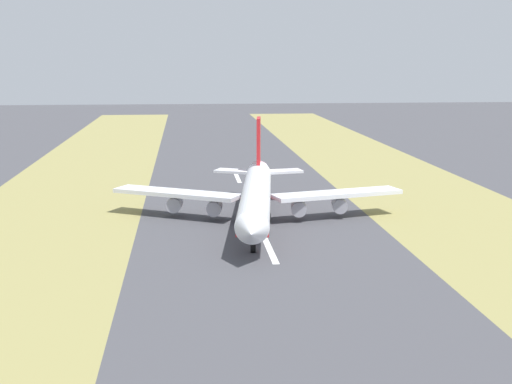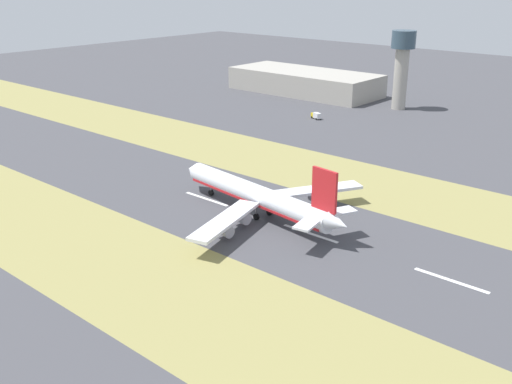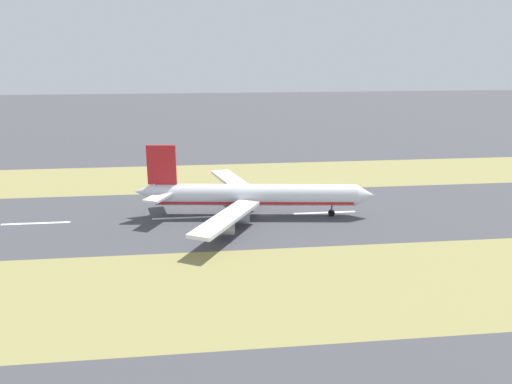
% 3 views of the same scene
% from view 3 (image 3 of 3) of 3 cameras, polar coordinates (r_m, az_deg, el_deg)
% --- Properties ---
extents(ground_plane, '(800.00, 800.00, 0.00)m').
position_cam_3_polar(ground_plane, '(141.94, 1.14, -2.62)').
color(ground_plane, '#424247').
extents(grass_median_west, '(40.00, 600.00, 0.01)m').
position_cam_3_polar(grass_median_west, '(184.81, -0.72, 1.85)').
color(grass_median_west, olive).
rests_on(grass_median_west, ground).
extents(grass_median_east, '(40.00, 600.00, 0.01)m').
position_cam_3_polar(grass_median_east, '(100.94, 4.60, -10.81)').
color(grass_median_east, olive).
rests_on(grass_median_east, ground).
extents(centreline_dash_near, '(1.20, 18.00, 0.01)m').
position_cam_3_polar(centreline_dash_near, '(147.73, -23.87, -3.29)').
color(centreline_dash_near, silver).
rests_on(centreline_dash_near, ground).
extents(centreline_dash_mid, '(1.20, 18.00, 0.01)m').
position_cam_3_polar(centreline_dash_mid, '(140.86, -8.15, -2.93)').
color(centreline_dash_mid, silver).
rests_on(centreline_dash_mid, ground).
extents(centreline_dash_far, '(1.20, 18.00, 0.01)m').
position_cam_3_polar(centreline_dash_far, '(145.12, 7.85, -2.34)').
color(centreline_dash_far, silver).
rests_on(centreline_dash_far, ground).
extents(airplane_main_jet, '(63.65, 67.17, 20.20)m').
position_cam_3_polar(airplane_main_jet, '(139.27, -0.78, -0.38)').
color(airplane_main_jet, silver).
rests_on(airplane_main_jet, ground).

